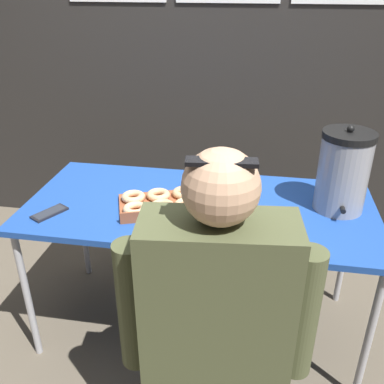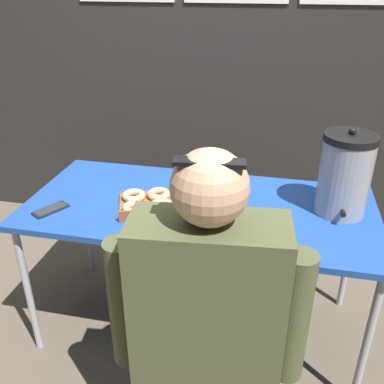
{
  "view_description": "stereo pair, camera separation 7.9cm",
  "coord_description": "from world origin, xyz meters",
  "px_view_note": "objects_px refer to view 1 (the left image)",
  "views": [
    {
      "loc": [
        0.25,
        -1.68,
        1.65
      ],
      "look_at": [
        -0.04,
        0.0,
        0.78
      ],
      "focal_mm": 40.0,
      "sensor_mm": 36.0,
      "label": 1
    },
    {
      "loc": [
        0.33,
        -1.67,
        1.65
      ],
      "look_at": [
        -0.04,
        0.0,
        0.78
      ],
      "focal_mm": 40.0,
      "sensor_mm": 36.0,
      "label": 2
    }
  ],
  "objects_px": {
    "cell_phone": "(50,213)",
    "person_seated": "(216,335)",
    "coffee_urn": "(343,171)",
    "donut_box": "(170,202)"
  },
  "relations": [
    {
      "from": "cell_phone",
      "to": "person_seated",
      "type": "bearing_deg",
      "value": 0.17
    },
    {
      "from": "coffee_urn",
      "to": "person_seated",
      "type": "bearing_deg",
      "value": -122.76
    },
    {
      "from": "cell_phone",
      "to": "person_seated",
      "type": "xyz_separation_m",
      "value": [
        0.78,
        -0.44,
        -0.14
      ]
    },
    {
      "from": "cell_phone",
      "to": "person_seated",
      "type": "relative_size",
      "value": 0.14
    },
    {
      "from": "donut_box",
      "to": "cell_phone",
      "type": "xyz_separation_m",
      "value": [
        -0.5,
        -0.15,
        -0.02
      ]
    },
    {
      "from": "donut_box",
      "to": "person_seated",
      "type": "distance_m",
      "value": 0.68
    },
    {
      "from": "coffee_urn",
      "to": "cell_phone",
      "type": "height_order",
      "value": "coffee_urn"
    },
    {
      "from": "donut_box",
      "to": "cell_phone",
      "type": "bearing_deg",
      "value": 177.16
    },
    {
      "from": "donut_box",
      "to": "coffee_urn",
      "type": "bearing_deg",
      "value": -10.98
    },
    {
      "from": "person_seated",
      "to": "cell_phone",
      "type": "bearing_deg",
      "value": -35.14
    }
  ]
}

